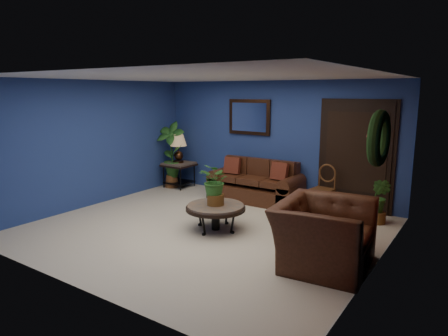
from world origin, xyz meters
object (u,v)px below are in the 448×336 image
Objects in this scene: sofa at (257,187)px; armchair at (324,234)px; coffee_table at (216,208)px; end_table at (179,168)px; side_chair at (324,185)px; table_lamp at (178,145)px.

armchair is at bearing -45.18° from sofa.
coffee_table is 1.51× the size of end_table.
side_chair is (1.45, 0.04, 0.22)m from sofa.
end_table is 0.73× the size of side_chair.
end_table is at bearing 141.28° from coffee_table.
end_table is at bearing -171.46° from side_chair.
side_chair is at bearing 61.66° from coffee_table.
armchair reaches higher than coffee_table.
coffee_table is at bearing 75.62° from armchair.
table_lamp is 0.49× the size of armchair.
end_table is at bearing -179.38° from sofa.
coffee_table is 3.18m from end_table.
side_chair is at bearing 1.06° from end_table.
side_chair is 2.53m from armchair.
end_table is 5.01m from armchair.
side_chair is (3.58, 0.07, -0.51)m from table_lamp.
coffee_table is at bearing -38.72° from table_lamp.
table_lamp is 0.72× the size of side_chair.
end_table is (-2.48, 1.99, 0.09)m from coffee_table.
coffee_table is 1.10× the size of side_chair.
sofa is 1.47m from side_chair.
sofa is at bearing 39.78° from armchair.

